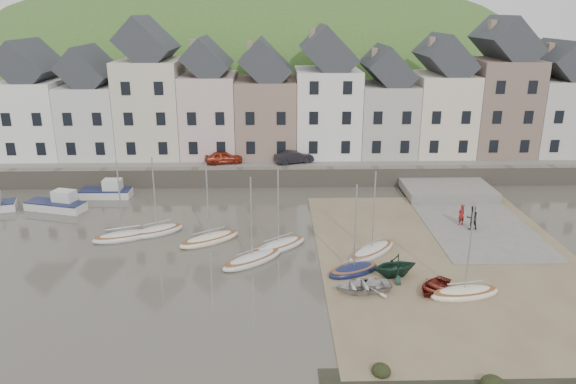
{
  "coord_description": "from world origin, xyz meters",
  "views": [
    {
      "loc": [
        -0.96,
        -34.29,
        16.43
      ],
      "look_at": [
        0.0,
        6.0,
        3.0
      ],
      "focal_mm": 34.29,
      "sensor_mm": 36.0,
      "label": 1
    }
  ],
  "objects_px": {
    "person_red": "(461,215)",
    "person_dark": "(472,218)",
    "rowboat_red": "(434,287)",
    "sailboat_0": "(157,231)",
    "rowboat_green": "(395,265)",
    "rowboat_white": "(362,286)",
    "car_left": "(224,157)",
    "car_right": "(294,157)"
  },
  "relations": [
    {
      "from": "person_dark",
      "to": "car_left",
      "type": "height_order",
      "value": "car_left"
    },
    {
      "from": "rowboat_green",
      "to": "person_red",
      "type": "xyz_separation_m",
      "value": [
        7.11,
        8.64,
        0.14
      ]
    },
    {
      "from": "sailboat_0",
      "to": "person_dark",
      "type": "xyz_separation_m",
      "value": [
        24.34,
        0.13,
        0.81
      ]
    },
    {
      "from": "rowboat_red",
      "to": "person_dark",
      "type": "distance_m",
      "value": 11.26
    },
    {
      "from": "rowboat_red",
      "to": "car_right",
      "type": "relative_size",
      "value": 0.75
    },
    {
      "from": "person_dark",
      "to": "person_red",
      "type": "bearing_deg",
      "value": -69.45
    },
    {
      "from": "rowboat_white",
      "to": "car_right",
      "type": "height_order",
      "value": "car_right"
    },
    {
      "from": "person_red",
      "to": "car_right",
      "type": "height_order",
      "value": "car_right"
    },
    {
      "from": "rowboat_white",
      "to": "person_dark",
      "type": "distance_m",
      "value": 13.88
    },
    {
      "from": "car_left",
      "to": "car_right",
      "type": "relative_size",
      "value": 0.96
    },
    {
      "from": "sailboat_0",
      "to": "person_dark",
      "type": "distance_m",
      "value": 24.36
    },
    {
      "from": "rowboat_white",
      "to": "rowboat_green",
      "type": "distance_m",
      "value": 3.04
    },
    {
      "from": "sailboat_0",
      "to": "car_left",
      "type": "distance_m",
      "value": 15.11
    },
    {
      "from": "person_red",
      "to": "car_right",
      "type": "xyz_separation_m",
      "value": [
        -12.81,
        13.42,
        1.27
      ]
    },
    {
      "from": "car_left",
      "to": "car_right",
      "type": "height_order",
      "value": "car_right"
    },
    {
      "from": "rowboat_white",
      "to": "sailboat_0",
      "type": "bearing_deg",
      "value": -129.48
    },
    {
      "from": "rowboat_white",
      "to": "car_left",
      "type": "bearing_deg",
      "value": -162.46
    },
    {
      "from": "rowboat_green",
      "to": "person_red",
      "type": "height_order",
      "value": "person_red"
    },
    {
      "from": "sailboat_0",
      "to": "person_dark",
      "type": "relative_size",
      "value": 3.32
    },
    {
      "from": "person_red",
      "to": "person_dark",
      "type": "distance_m",
      "value": 1.06
    },
    {
      "from": "person_red",
      "to": "person_dark",
      "type": "height_order",
      "value": "person_dark"
    },
    {
      "from": "rowboat_green",
      "to": "person_red",
      "type": "distance_m",
      "value": 11.19
    },
    {
      "from": "sailboat_0",
      "to": "person_red",
      "type": "distance_m",
      "value": 23.84
    },
    {
      "from": "person_red",
      "to": "rowboat_white",
      "type": "bearing_deg",
      "value": 22.43
    },
    {
      "from": "person_red",
      "to": "car_left",
      "type": "xyz_separation_m",
      "value": [
        -19.9,
        13.42,
        1.27
      ]
    },
    {
      "from": "person_dark",
      "to": "car_right",
      "type": "bearing_deg",
      "value": -56.72
    },
    {
      "from": "rowboat_red",
      "to": "sailboat_0",
      "type": "bearing_deg",
      "value": -164.35
    },
    {
      "from": "rowboat_red",
      "to": "person_dark",
      "type": "xyz_separation_m",
      "value": [
        5.61,
        9.74,
        0.71
      ]
    },
    {
      "from": "rowboat_red",
      "to": "person_dark",
      "type": "height_order",
      "value": "person_dark"
    },
    {
      "from": "rowboat_red",
      "to": "person_dark",
      "type": "relative_size",
      "value": 1.53
    },
    {
      "from": "rowboat_white",
      "to": "person_red",
      "type": "xyz_separation_m",
      "value": [
        9.46,
        10.52,
        0.55
      ]
    },
    {
      "from": "rowboat_white",
      "to": "rowboat_red",
      "type": "bearing_deg",
      "value": 82.32
    },
    {
      "from": "rowboat_white",
      "to": "person_dark",
      "type": "xyz_separation_m",
      "value": [
        9.99,
        9.61,
        0.65
      ]
    },
    {
      "from": "car_right",
      "to": "car_left",
      "type": "bearing_deg",
      "value": 71.41
    },
    {
      "from": "rowboat_red",
      "to": "person_red",
      "type": "bearing_deg",
      "value": 107.31
    },
    {
      "from": "person_dark",
      "to": "car_left",
      "type": "distance_m",
      "value": 24.99
    },
    {
      "from": "sailboat_0",
      "to": "rowboat_red",
      "type": "bearing_deg",
      "value": -27.15
    },
    {
      "from": "sailboat_0",
      "to": "rowboat_red",
      "type": "distance_m",
      "value": 21.05
    },
    {
      "from": "rowboat_white",
      "to": "rowboat_red",
      "type": "distance_m",
      "value": 4.38
    },
    {
      "from": "rowboat_white",
      "to": "person_red",
      "type": "distance_m",
      "value": 14.16
    },
    {
      "from": "car_left",
      "to": "rowboat_green",
      "type": "bearing_deg",
      "value": -161.77
    },
    {
      "from": "person_red",
      "to": "car_right",
      "type": "distance_m",
      "value": 18.6
    }
  ]
}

